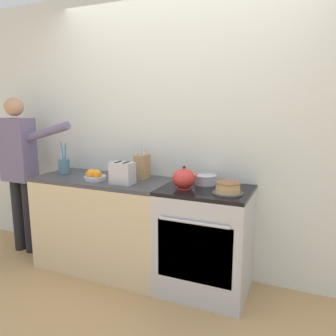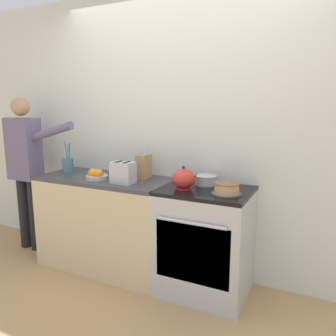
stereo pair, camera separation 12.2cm
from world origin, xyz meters
name	(u,v)px [view 1 (the left image)]	position (x,y,z in m)	size (l,w,h in m)	color
ground_plane	(156,298)	(0.00, 0.00, 0.00)	(16.00, 16.00, 0.00)	tan
wall_back	(183,134)	(0.00, 0.60, 1.30)	(8.00, 0.04, 2.60)	silver
counter_cabinet	(104,223)	(-0.69, 0.29, 0.45)	(1.28, 0.58, 0.89)	beige
stove_range	(205,240)	(0.32, 0.29, 0.45)	(0.73, 0.61, 0.89)	#B7BABF
layer_cake	(228,188)	(0.52, 0.21, 0.94)	(0.23, 0.23, 0.09)	#4C4C51
tea_kettle	(184,179)	(0.15, 0.23, 0.97)	(0.23, 0.19, 0.19)	red
mixing_bowl	(205,179)	(0.27, 0.43, 0.94)	(0.19, 0.19, 0.08)	#B7BABF
knife_block	(142,166)	(-0.33, 0.42, 1.01)	(0.10, 0.15, 0.31)	tan
utensil_crock	(64,166)	(-1.15, 0.31, 0.97)	(0.11, 0.11, 0.34)	#477084
fruit_bowl	(94,176)	(-0.70, 0.18, 0.94)	(0.20, 0.20, 0.10)	#B7BABF
toaster	(122,173)	(-0.39, 0.16, 0.99)	(0.21, 0.14, 0.19)	#B7BABF
person_baker	(19,162)	(-1.69, 0.26, 0.98)	(0.93, 0.20, 1.64)	black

